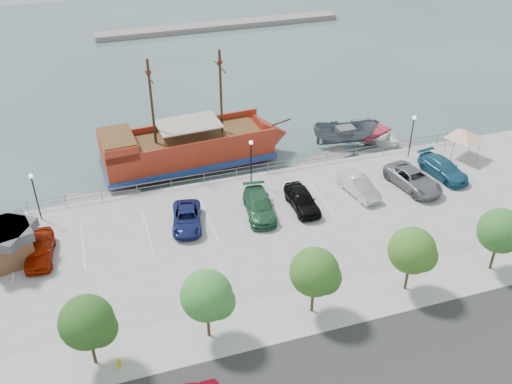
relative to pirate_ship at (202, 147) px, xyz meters
name	(u,v)px	position (x,y,z in m)	size (l,w,h in m)	color
ground	(275,233)	(3.05, -12.65, -1.98)	(160.00, 160.00, 0.00)	#3A5152
street	(367,377)	(3.05, -28.65, -0.97)	(100.00, 8.00, 0.04)	#2B2B2B
sidewalk	(325,307)	(3.05, -22.65, -0.97)	(100.00, 4.00, 0.05)	#9D9C95
seawall_railing	(247,171)	(3.05, -4.85, -0.46)	(50.00, 0.06, 1.00)	slate
far_shore	(220,26)	(13.05, 42.35, -1.58)	(40.00, 3.00, 0.80)	gray
pirate_ship	(202,147)	(0.00, 0.00, 0.00)	(18.95, 6.32, 11.85)	#9D2A17
patrol_boat	(345,136)	(14.79, -0.89, -0.68)	(2.53, 6.72, 2.60)	slate
speedboat	(373,136)	(18.08, -0.84, -1.31)	(4.63, 6.48, 1.34)	white
dock_west	(103,199)	(-9.86, -3.45, -1.80)	(6.51, 1.86, 0.37)	gray
dock_mid	(320,163)	(10.96, -3.45, -1.78)	(7.24, 2.07, 0.41)	gray
dock_east	(389,151)	(18.59, -3.45, -1.79)	(6.68, 1.91, 0.38)	slate
shed	(7,243)	(-17.10, -10.93, 0.58)	(4.32, 4.32, 2.93)	brown
canopy_tent	(465,130)	(23.81, -7.71, 1.84)	(4.99, 4.99, 3.25)	slate
fire_hydrant	(119,363)	(-10.64, -23.45, -0.59)	(0.25, 0.25, 0.72)	gold
lamp_post_left	(34,189)	(-14.95, -6.15, 1.95)	(0.36, 0.36, 4.28)	black
lamp_post_mid	(251,154)	(3.05, -6.15, 1.95)	(0.36, 0.36, 4.28)	black
lamp_post_right	(413,129)	(19.05, -6.15, 1.95)	(0.36, 0.36, 4.28)	black
tree_b	(90,324)	(-11.80, -22.72, 2.31)	(3.30, 3.20, 5.00)	#473321
tree_c	(209,297)	(-4.80, -22.72, 2.31)	(3.30, 3.20, 5.00)	#473321
tree_d	(317,273)	(2.20, -22.72, 2.31)	(3.30, 3.20, 5.00)	#473321
tree_e	(414,252)	(9.20, -22.72, 2.31)	(3.30, 3.20, 5.00)	#473321
tree_f	(503,232)	(16.20, -22.72, 2.31)	(3.30, 3.20, 5.00)	#473321
parked_car_a	(39,249)	(-14.98, -11.35, -0.17)	(1.92, 4.77, 1.63)	#971A02
parked_car_c	(187,218)	(-3.76, -10.69, -0.30)	(2.27, 4.91, 1.37)	navy
parked_car_d	(259,206)	(2.24, -10.91, -0.20)	(2.19, 5.39, 1.56)	#275D3A
parked_car_e	(302,199)	(5.93, -11.18, -0.17)	(1.94, 4.81, 1.64)	black
parked_car_f	(359,186)	(11.41, -10.66, -0.21)	(1.63, 4.69, 1.54)	silver
parked_car_g	(413,179)	(16.47, -11.19, -0.18)	(2.67, 5.80, 1.61)	slate
parked_car_h	(443,168)	(20.09, -10.34, -0.21)	(2.19, 5.38, 1.56)	#1E5774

